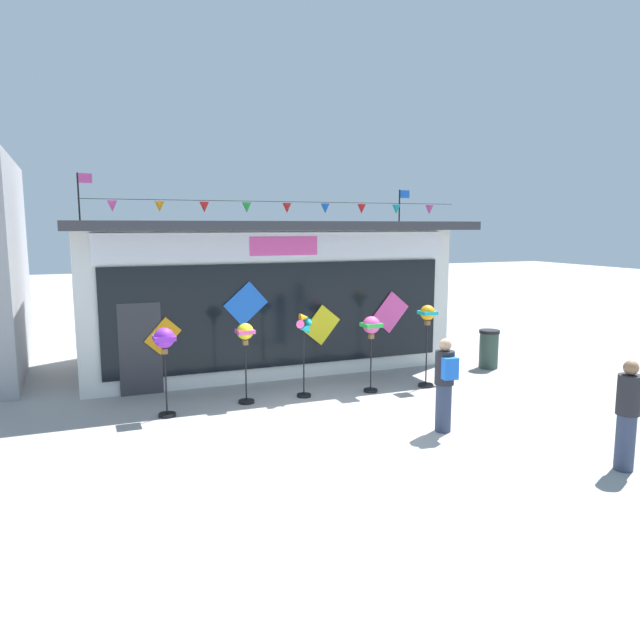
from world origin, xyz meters
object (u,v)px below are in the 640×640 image
(kite_shop_building, at_px, (257,292))
(wind_spinner_center_right, at_px, (371,331))
(wind_spinner_right, at_px, (427,323))
(trash_bin, at_px, (489,349))
(wind_spinner_far_left, at_px, (164,345))
(wind_spinner_center_left, at_px, (304,338))
(person_mid_plaza, at_px, (627,415))
(wind_spinner_left, at_px, (245,340))
(person_near_camera, at_px, (445,383))

(kite_shop_building, xyz_separation_m, wind_spinner_center_right, (1.42, -3.87, -0.52))
(wind_spinner_right, xyz_separation_m, trash_bin, (2.47, 0.97, -0.97))
(wind_spinner_far_left, xyz_separation_m, wind_spinner_center_right, (4.41, 0.08, -0.03))
(wind_spinner_right, distance_m, trash_bin, 2.83)
(wind_spinner_right, bearing_deg, wind_spinner_far_left, -179.91)
(wind_spinner_center_left, xyz_separation_m, person_mid_plaza, (3.04, -5.48, -0.43))
(wind_spinner_right, bearing_deg, wind_spinner_center_left, 175.42)
(wind_spinner_far_left, relative_size, person_mid_plaza, 1.03)
(kite_shop_building, distance_m, wind_spinner_far_left, 4.98)
(wind_spinner_far_left, bearing_deg, wind_spinner_left, 9.78)
(person_near_camera, bearing_deg, wind_spinner_left, -41.06)
(wind_spinner_center_left, height_order, trash_bin, wind_spinner_center_left)
(kite_shop_building, height_order, wind_spinner_far_left, kite_shop_building)
(kite_shop_building, bearing_deg, wind_spinner_center_left, -91.22)
(wind_spinner_center_left, height_order, person_mid_plaza, wind_spinner_center_left)
(person_near_camera, xyz_separation_m, trash_bin, (3.84, 3.73, -0.39))
(kite_shop_building, height_order, wind_spinner_center_left, kite_shop_building)
(kite_shop_building, relative_size, wind_spinner_center_right, 5.62)
(wind_spinner_left, bearing_deg, kite_shop_building, 69.86)
(person_near_camera, relative_size, person_mid_plaza, 1.00)
(wind_spinner_center_right, bearing_deg, wind_spinner_center_left, 173.94)
(kite_shop_building, bearing_deg, wind_spinner_far_left, -127.17)
(wind_spinner_left, distance_m, person_near_camera, 4.13)
(wind_spinner_center_right, height_order, person_mid_plaza, wind_spinner_center_right)
(wind_spinner_center_right, distance_m, wind_spinner_right, 1.38)
(wind_spinner_center_left, height_order, person_near_camera, wind_spinner_center_left)
(wind_spinner_left, height_order, wind_spinner_center_left, wind_spinner_center_left)
(wind_spinner_center_left, relative_size, person_near_camera, 1.08)
(kite_shop_building, xyz_separation_m, trash_bin, (5.26, -2.97, -1.39))
(kite_shop_building, distance_m, wind_spinner_center_right, 4.15)
(kite_shop_building, relative_size, wind_spinner_left, 5.66)
(wind_spinner_far_left, bearing_deg, wind_spinner_right, 0.09)
(person_mid_plaza, bearing_deg, wind_spinner_left, -120.94)
(kite_shop_building, distance_m, wind_spinner_left, 3.94)
(trash_bin, bearing_deg, wind_spinner_left, -174.01)
(kite_shop_building, distance_m, wind_spinner_center_left, 3.76)
(wind_spinner_left, xyz_separation_m, person_mid_plaza, (4.30, -5.53, -0.46))
(wind_spinner_far_left, xyz_separation_m, person_mid_plaza, (5.95, -5.24, -0.54))
(wind_spinner_right, height_order, trash_bin, wind_spinner_right)
(wind_spinner_far_left, xyz_separation_m, wind_spinner_center_left, (2.91, 0.24, -0.11))
(person_near_camera, bearing_deg, wind_spinner_center_right, -83.29)
(person_near_camera, distance_m, person_mid_plaza, 2.92)
(wind_spinner_left, height_order, trash_bin, wind_spinner_left)
(wind_spinner_center_right, bearing_deg, trash_bin, 13.15)
(wind_spinner_far_left, height_order, wind_spinner_center_right, wind_spinner_far_left)
(wind_spinner_left, distance_m, trash_bin, 6.69)
(wind_spinner_center_left, xyz_separation_m, person_near_camera, (1.50, -3.00, -0.40))
(wind_spinner_left, bearing_deg, wind_spinner_center_left, -2.03)
(wind_spinner_far_left, distance_m, person_mid_plaza, 7.95)
(person_mid_plaza, bearing_deg, trash_bin, -179.16)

